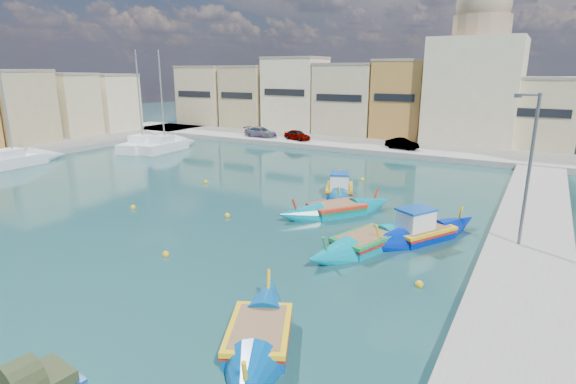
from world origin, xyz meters
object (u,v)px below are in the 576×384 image
Objects in this scene: quay_street_lamp at (528,170)px; yacht_north at (174,145)px; luzzu_turquoise_cabin at (420,233)px; luzzu_blue_cabin at (339,190)px; luzzu_cyan_south at (259,337)px; luzzu_cyan_mid at (337,210)px; church_block at (476,75)px; yacht_midnorth at (150,144)px; luzzu_blue_south at (366,243)px; yacht_mid at (29,159)px.

yacht_north is (-37.45, 14.62, -3.86)m from quay_street_lamp.
luzzu_turquoise_cabin reaches higher than luzzu_blue_cabin.
luzzu_cyan_south is at bearing -42.38° from yacht_north.
luzzu_blue_cabin is 26.68m from yacht_north.
luzzu_cyan_mid is (1.76, -4.46, -0.07)m from luzzu_blue_cabin.
church_block reaches higher than luzzu_blue_cabin.
luzzu_cyan_south is 0.66× the size of yacht_midnorth.
quay_street_lamp is 40.39m from yacht_north.
quay_street_lamp reaches higher than luzzu_blue_cabin.
luzzu_blue_south is at bearing -26.63° from yacht_midnorth.
luzzu_cyan_south is (3.52, -14.40, -0.00)m from luzzu_cyan_mid.
luzzu_turquoise_cabin is at bearing -85.54° from church_block.
luzzu_cyan_mid is 33.20m from yacht_mid.
luzzu_blue_cabin reaches higher than luzzu_cyan_mid.
church_block reaches higher than yacht_mid.
luzzu_blue_cabin is at bearing 121.22° from luzzu_blue_south.
yacht_midnorth is at bearing -147.86° from church_block.
luzzu_blue_south is 35.33m from yacht_north.
yacht_north is (-32.70, 15.11, 0.14)m from luzzu_turquoise_cabin.
luzzu_blue_cabin is 0.64× the size of yacht_midnorth.
luzzu_cyan_south is (-2.27, -12.65, -0.08)m from luzzu_turquoise_cabin.
yacht_mid is at bearing -171.38° from luzzu_blue_cabin.
luzzu_blue_cabin is 10.38m from luzzu_blue_south.
luzzu_blue_south is at bearing -89.19° from church_block.
quay_street_lamp is 0.93× the size of luzzu_turquoise_cabin.
luzzu_blue_cabin is 31.80m from yacht_mid.
luzzu_blue_cabin is at bearing 111.54° from luzzu_cyan_mid.
quay_street_lamp is 0.69× the size of yacht_mid.
luzzu_blue_south is (-6.92, -3.15, -4.07)m from quay_street_lamp.
luzzu_blue_south is (5.38, -8.88, -0.07)m from luzzu_blue_cabin.
yacht_mid is (-43.74, 0.96, -3.88)m from quay_street_lamp.
luzzu_cyan_mid is at bearing -68.46° from luzzu_blue_cabin.
quay_street_lamp is at bearing -77.65° from church_block.
yacht_north is at bearing 23.26° from yacht_midnorth.
luzzu_cyan_south is 0.69× the size of yacht_mid.
luzzu_turquoise_cabin is at bearing -24.81° from yacht_north.
luzzu_cyan_mid is (-10.54, 1.27, -4.07)m from quay_street_lamp.
luzzu_blue_south is 9.99m from luzzu_cyan_south.
luzzu_cyan_mid is (-5.79, 1.76, -0.08)m from luzzu_turquoise_cabin.
luzzu_blue_south is 0.77× the size of yacht_mid.
luzzu_blue_south is (3.62, -4.42, -0.00)m from luzzu_cyan_mid.
luzzu_blue_south is at bearing -6.36° from yacht_mid.
church_block is 39.37m from yacht_midnorth.
church_block reaches higher than luzzu_turquoise_cabin.
luzzu_blue_cabin is 0.87× the size of luzzu_blue_south.
yacht_north reaches higher than luzzu_blue_cabin.
luzzu_blue_south is at bearing -30.21° from yacht_north.
church_block reaches higher than luzzu_blue_south.
luzzu_cyan_mid is 0.67× the size of yacht_midnorth.
luzzu_cyan_mid is 14.83m from luzzu_cyan_south.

